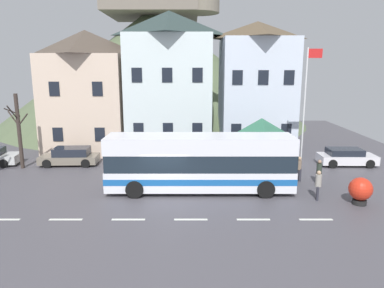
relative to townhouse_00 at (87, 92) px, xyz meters
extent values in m
cube|color=#4E4C53|center=(7.40, -12.17, -5.14)|extent=(40.00, 60.00, 0.06)
cube|color=silver|center=(-0.10, -14.98, -5.10)|extent=(1.60, 0.20, 0.01)
cube|color=silver|center=(2.90, -14.98, -5.10)|extent=(1.60, 0.20, 0.01)
cube|color=silver|center=(5.90, -14.98, -5.10)|extent=(1.60, 0.20, 0.01)
cube|color=silver|center=(8.90, -14.98, -5.10)|extent=(1.60, 0.20, 0.01)
cube|color=silver|center=(11.90, -14.98, -5.10)|extent=(1.60, 0.20, 0.01)
cube|color=silver|center=(14.90, -14.98, -5.10)|extent=(1.60, 0.20, 0.01)
cube|color=beige|center=(0.00, 0.00, -1.00)|extent=(6.66, 6.34, 8.22)
pyramid|color=#50443A|center=(0.00, 0.00, 4.11)|extent=(6.66, 6.34, 2.00)
cube|color=black|center=(-1.66, -3.20, -3.14)|extent=(0.80, 0.06, 1.10)
cube|color=black|center=(1.66, -3.20, -3.14)|extent=(0.80, 0.06, 1.10)
cube|color=black|center=(-1.66, -3.20, 0.43)|extent=(0.80, 0.06, 1.10)
cube|color=black|center=(1.66, -3.20, 0.43)|extent=(0.80, 0.06, 1.10)
cube|color=silver|center=(7.06, -0.03, -0.22)|extent=(6.96, 6.28, 9.77)
pyramid|color=#2D3D3B|center=(7.06, -0.03, 5.65)|extent=(6.96, 6.28, 1.97)
cube|color=black|center=(4.74, -3.20, -2.77)|extent=(0.80, 0.06, 1.10)
cube|color=black|center=(7.06, -3.20, -2.77)|extent=(0.80, 0.06, 1.10)
cube|color=black|center=(9.38, -3.20, -2.77)|extent=(0.80, 0.06, 1.10)
cube|color=black|center=(4.74, -3.20, 1.48)|extent=(0.80, 0.06, 1.10)
cube|color=black|center=(7.06, -3.20, 1.48)|extent=(0.80, 0.06, 1.10)
cube|color=black|center=(9.38, -3.20, 1.48)|extent=(0.80, 0.06, 1.10)
cube|color=silver|center=(14.42, -0.06, -0.36)|extent=(5.93, 6.22, 9.50)
pyramid|color=brown|center=(14.42, -0.06, 5.09)|extent=(5.93, 6.22, 1.40)
cube|color=black|center=(12.44, -3.20, -2.83)|extent=(0.80, 0.06, 1.10)
cube|color=black|center=(14.42, -3.20, -2.83)|extent=(0.80, 0.06, 1.10)
cube|color=black|center=(16.40, -3.20, -2.83)|extent=(0.80, 0.06, 1.10)
cube|color=black|center=(12.44, -3.20, 1.30)|extent=(0.80, 0.06, 1.10)
cube|color=black|center=(14.42, -3.20, 1.30)|extent=(0.80, 0.06, 1.10)
cube|color=black|center=(16.40, -3.20, 1.30)|extent=(0.80, 0.06, 1.10)
cone|color=#566546|center=(3.96, 17.38, 2.29)|extent=(39.53, 39.53, 14.79)
cube|color=white|center=(9.41, -10.89, -4.27)|extent=(10.75, 2.48, 1.16)
cube|color=#1959A5|center=(9.41, -10.89, -4.22)|extent=(10.77, 2.50, 0.36)
cube|color=#19232D|center=(9.41, -10.89, -3.20)|extent=(10.65, 2.44, 0.98)
cube|color=white|center=(9.41, -10.89, -2.25)|extent=(10.75, 2.48, 0.92)
cube|color=#19232D|center=(14.80, -10.87, -3.20)|extent=(0.07, 2.06, 0.94)
cylinder|color=black|center=(13.06, -9.70, -4.61)|extent=(1.00, 0.28, 1.00)
cylinder|color=black|center=(13.07, -12.05, -4.61)|extent=(1.00, 0.28, 1.00)
cylinder|color=black|center=(5.76, -9.72, -4.61)|extent=(1.00, 0.28, 1.00)
cylinder|color=black|center=(5.76, -12.07, -4.61)|extent=(1.00, 0.28, 1.00)
cylinder|color=#473D33|center=(11.92, -5.94, -3.91)|extent=(0.14, 0.14, 2.40)
cylinder|color=#473D33|center=(15.22, -5.94, -3.91)|extent=(0.14, 0.14, 2.40)
cylinder|color=#473D33|center=(11.92, -9.24, -3.91)|extent=(0.14, 0.14, 2.40)
cylinder|color=#473D33|center=(15.22, -9.24, -3.91)|extent=(0.14, 0.14, 2.40)
pyramid|color=#306B50|center=(13.57, -7.59, -1.97)|extent=(3.60, 3.60, 1.47)
cube|color=slate|center=(-0.22, -5.09, -4.65)|extent=(4.27, 1.92, 0.56)
cube|color=#1E232D|center=(-0.01, -5.08, -4.08)|extent=(2.58, 1.64, 0.58)
cylinder|color=black|center=(-1.57, -5.98, -4.79)|extent=(0.65, 0.23, 0.64)
cylinder|color=black|center=(-1.64, -4.31, -4.79)|extent=(0.65, 0.23, 0.64)
cylinder|color=black|center=(1.20, -5.86, -4.79)|extent=(0.65, 0.23, 0.64)
cylinder|color=black|center=(1.14, -4.20, -4.79)|extent=(0.65, 0.23, 0.64)
cylinder|color=black|center=(-4.94, -4.16, -4.79)|extent=(0.66, 0.27, 0.64)
cylinder|color=black|center=(-4.74, -5.90, -4.79)|extent=(0.66, 0.27, 0.64)
cube|color=white|center=(20.51, -5.20, -4.61)|extent=(4.10, 1.80, 0.63)
cube|color=#1E232D|center=(20.30, -5.19, -4.07)|extent=(2.46, 1.57, 0.46)
cylinder|color=black|center=(21.86, -4.38, -4.79)|extent=(0.64, 0.21, 0.64)
cylinder|color=black|center=(21.84, -6.05, -4.79)|extent=(0.64, 0.21, 0.64)
cylinder|color=black|center=(19.17, -4.35, -4.79)|extent=(0.64, 0.21, 0.64)
cylinder|color=black|center=(19.15, -6.01, -4.79)|extent=(0.64, 0.21, 0.64)
cylinder|color=#2D2D38|center=(15.73, -8.93, -4.70)|extent=(0.16, 0.16, 0.81)
cylinder|color=#2D2D38|center=(15.86, -9.06, -4.70)|extent=(0.16, 0.16, 0.81)
cylinder|color=#7F6B56|center=(15.80, -9.00, -4.04)|extent=(0.29, 0.29, 0.61)
sphere|color=tan|center=(15.80, -9.00, -3.62)|extent=(0.23, 0.23, 0.23)
cylinder|color=#2D2D38|center=(15.88, -12.27, -4.69)|extent=(0.13, 0.13, 0.84)
cylinder|color=#2D2D38|center=(15.82, -12.47, -4.69)|extent=(0.13, 0.13, 0.84)
cylinder|color=gray|center=(15.85, -12.37, -3.99)|extent=(0.33, 0.33, 0.67)
sphere|color=tan|center=(15.85, -12.37, -3.54)|extent=(0.22, 0.22, 0.22)
cylinder|color=#38332D|center=(14.03, -9.27, -4.71)|extent=(0.17, 0.17, 0.79)
cylinder|color=#38332D|center=(13.90, -9.09, -4.71)|extent=(0.17, 0.17, 0.79)
cylinder|color=#2D382D|center=(13.97, -9.18, -4.03)|extent=(0.36, 0.36, 0.68)
sphere|color=#D1AD89|center=(13.97, -9.18, -3.58)|extent=(0.21, 0.21, 0.21)
cylinder|color=#38332D|center=(17.01, -9.48, -4.75)|extent=(0.17, 0.17, 0.72)
cylinder|color=#38332D|center=(16.80, -9.50, -4.75)|extent=(0.17, 0.17, 0.72)
cylinder|color=#2D382D|center=(16.91, -9.49, -4.13)|extent=(0.32, 0.32, 0.62)
sphere|color=#9E7A60|center=(16.91, -9.49, -3.70)|extent=(0.23, 0.23, 0.23)
cube|color=#33473D|center=(14.26, -5.75, -4.66)|extent=(1.70, 0.45, 0.08)
cube|color=#33473D|center=(14.26, -5.52, -4.44)|extent=(1.70, 0.06, 0.40)
cube|color=#2D2D33|center=(13.49, -5.75, -4.88)|extent=(0.08, 0.36, 0.45)
cube|color=#2D2D33|center=(15.03, -5.75, -4.88)|extent=(0.08, 0.36, 0.45)
cylinder|color=silver|center=(16.08, -8.37, -0.94)|extent=(0.10, 0.10, 8.34)
cube|color=red|center=(16.53, -8.37, 2.88)|extent=(0.90, 0.03, 0.56)
cylinder|color=black|center=(17.87, -13.02, -4.98)|extent=(0.73, 0.73, 0.25)
sphere|color=red|center=(17.87, -13.02, -4.25)|extent=(1.22, 1.22, 1.22)
cylinder|color=#382D28|center=(-3.33, -5.98, -2.42)|extent=(0.27, 0.27, 5.37)
cylinder|color=#382D28|center=(-3.74, -5.82, -1.49)|extent=(0.91, 0.46, 1.05)
cylinder|color=#382D28|center=(-3.61, -6.31, -0.91)|extent=(0.65, 0.74, 0.49)
cylinder|color=#382D28|center=(-2.91, -6.14, -1.55)|extent=(0.94, 0.43, 0.94)
cylinder|color=#382D28|center=(-3.38, -6.54, -1.00)|extent=(0.19, 1.19, 1.12)
cylinder|color=#382D28|center=(-3.43, -5.63, -1.57)|extent=(0.28, 0.76, 0.46)
camera|label=1|loc=(8.96, -30.91, 2.00)|focal=33.35mm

